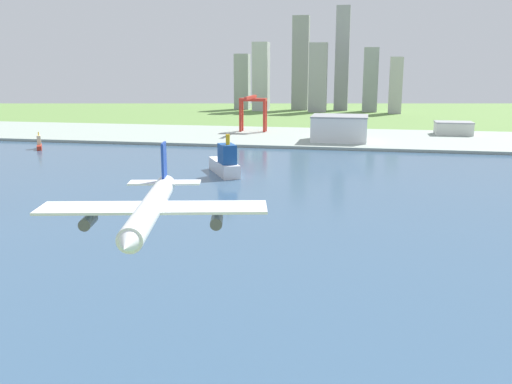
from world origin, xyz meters
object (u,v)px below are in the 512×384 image
(port_crane_red, at_px, (253,105))
(warehouse_annex, at_px, (453,128))
(ferry_boat, at_px, (225,163))
(airplane_landing, at_px, (151,208))
(tugboat_small, at_px, (39,144))
(warehouse_main, at_px, (340,128))

(port_crane_red, distance_m, warehouse_annex, 188.67)
(ferry_boat, height_order, port_crane_red, port_crane_red)
(ferry_boat, relative_size, port_crane_red, 0.85)
(airplane_landing, bearing_deg, warehouse_annex, 75.73)
(ferry_boat, distance_m, warehouse_annex, 274.17)
(tugboat_small, bearing_deg, airplane_landing, -55.00)
(ferry_boat, height_order, warehouse_annex, ferry_boat)
(airplane_landing, relative_size, tugboat_small, 2.58)
(port_crane_red, height_order, warehouse_annex, port_crane_red)
(tugboat_small, distance_m, warehouse_main, 245.71)
(tugboat_small, height_order, port_crane_red, port_crane_red)
(warehouse_annex, bearing_deg, port_crane_red, -175.89)
(airplane_landing, relative_size, port_crane_red, 0.97)
(port_crane_red, height_order, warehouse_main, port_crane_red)
(tugboat_small, bearing_deg, warehouse_main, 18.95)
(airplane_landing, xyz_separation_m, warehouse_main, (14.52, 390.65, -26.31))
(port_crane_red, bearing_deg, warehouse_main, -31.04)
(airplane_landing, height_order, tugboat_small, airplane_landing)
(ferry_boat, bearing_deg, warehouse_main, 68.72)
(warehouse_annex, bearing_deg, airplane_landing, -104.27)
(ferry_boat, bearing_deg, tugboat_small, 156.02)
(ferry_boat, height_order, warehouse_main, ferry_boat)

